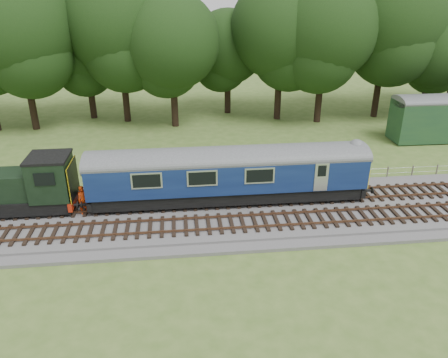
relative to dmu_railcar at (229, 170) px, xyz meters
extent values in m
plane|color=#446625|center=(2.64, -1.40, -2.61)|extent=(120.00, 120.00, 0.00)
cube|color=#4C4C4F|center=(2.64, -1.40, -2.43)|extent=(70.00, 7.00, 0.35)
cube|color=brown|center=(2.64, -0.72, -2.12)|extent=(66.50, 0.07, 0.14)
cube|color=brown|center=(2.64, 0.72, -2.12)|extent=(66.50, 0.07, 0.14)
cube|color=brown|center=(2.64, -3.72, -2.12)|extent=(66.50, 0.07, 0.14)
cube|color=brown|center=(2.64, -2.28, -2.12)|extent=(66.50, 0.07, 0.14)
cube|color=black|center=(-0.01, 0.00, -1.55)|extent=(17.46, 2.52, 0.85)
cube|color=#0D1C49|center=(-0.01, 0.00, -0.12)|extent=(18.00, 2.80, 2.05)
cube|color=yellow|center=(9.01, 0.00, -0.50)|extent=(0.06, 2.74, 1.30)
cube|color=black|center=(5.99, 0.00, -1.75)|extent=(2.60, 2.00, 0.55)
cube|color=black|center=(-6.01, 0.00, -1.75)|extent=(2.60, 2.00, 0.55)
cube|color=black|center=(-14.41, 0.00, -1.60)|extent=(8.73, 2.39, 0.85)
cube|color=black|center=(-11.21, 0.00, 0.05)|extent=(2.40, 2.55, 2.60)
cube|color=#B2230D|center=(-10.03, 0.00, -1.55)|extent=(0.25, 2.60, 0.55)
cube|color=yellow|center=(-9.89, 0.00, -0.15)|extent=(0.06, 2.55, 2.30)
imported|color=red|center=(-9.30, -0.66, -1.31)|extent=(0.82, 0.75, 1.89)
camera|label=1|loc=(-3.14, -25.94, 11.25)|focal=35.00mm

